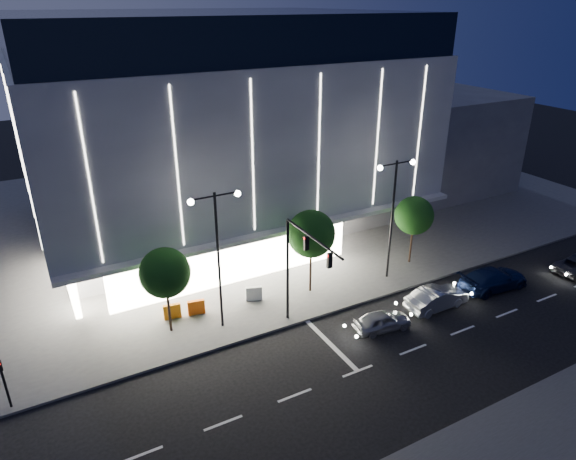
# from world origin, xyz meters

# --- Properties ---
(ground) EXTENTS (160.00, 160.00, 0.00)m
(ground) POSITION_xyz_m (0.00, 0.00, 0.00)
(ground) COLOR black
(ground) RESTS_ON ground
(sidewalk_museum) EXTENTS (70.00, 40.00, 0.15)m
(sidewalk_museum) POSITION_xyz_m (5.00, 24.00, 0.07)
(sidewalk_museum) COLOR #474747
(sidewalk_museum) RESTS_ON ground
(museum) EXTENTS (30.00, 25.80, 18.00)m
(museum) POSITION_xyz_m (2.98, 22.31, 9.27)
(museum) COLOR #4C4C51
(museum) RESTS_ON ground
(annex_building) EXTENTS (16.00, 20.00, 10.00)m
(annex_building) POSITION_xyz_m (26.00, 24.00, 5.00)
(annex_building) COLOR #4C4C51
(annex_building) RESTS_ON ground
(traffic_mast) EXTENTS (0.33, 5.89, 7.07)m
(traffic_mast) POSITION_xyz_m (1.00, 3.34, 5.03)
(traffic_mast) COLOR black
(traffic_mast) RESTS_ON ground
(street_lamp_west) EXTENTS (3.16, 0.36, 9.00)m
(street_lamp_west) POSITION_xyz_m (-3.00, 6.00, 5.96)
(street_lamp_west) COLOR black
(street_lamp_west) RESTS_ON ground
(street_lamp_east) EXTENTS (3.16, 0.36, 9.00)m
(street_lamp_east) POSITION_xyz_m (10.00, 6.00, 5.96)
(street_lamp_east) COLOR black
(street_lamp_east) RESTS_ON ground
(ped_signal_far) EXTENTS (0.22, 0.24, 3.00)m
(ped_signal_far) POSITION_xyz_m (-15.00, 4.50, 1.89)
(ped_signal_far) COLOR black
(ped_signal_far) RESTS_ON ground
(tree_left) EXTENTS (3.02, 3.02, 5.72)m
(tree_left) POSITION_xyz_m (-5.97, 7.02, 4.03)
(tree_left) COLOR black
(tree_left) RESTS_ON ground
(tree_mid) EXTENTS (3.25, 3.25, 6.15)m
(tree_mid) POSITION_xyz_m (4.03, 7.02, 4.33)
(tree_mid) COLOR black
(tree_mid) RESTS_ON ground
(tree_right) EXTENTS (2.91, 2.91, 5.51)m
(tree_right) POSITION_xyz_m (13.03, 7.02, 3.88)
(tree_right) COLOR black
(tree_right) RESTS_ON ground
(car_lead) EXTENTS (3.83, 1.94, 1.25)m
(car_lead) POSITION_xyz_m (5.64, 1.03, 0.63)
(car_lead) COLOR #939499
(car_lead) RESTS_ON ground
(car_second) EXTENTS (4.54, 1.66, 1.49)m
(car_second) POSITION_xyz_m (10.35, 1.26, 0.74)
(car_second) COLOR #A7ABAF
(car_second) RESTS_ON ground
(car_third) EXTENTS (5.46, 2.52, 1.55)m
(car_third) POSITION_xyz_m (15.65, 1.24, 0.77)
(car_third) COLOR #121E45
(car_third) RESTS_ON ground
(barrier_a) EXTENTS (1.12, 0.39, 1.00)m
(barrier_a) POSITION_xyz_m (-5.51, 8.27, 0.65)
(barrier_a) COLOR orange
(barrier_a) RESTS_ON sidewalk_museum
(barrier_c) EXTENTS (1.13, 0.44, 1.00)m
(barrier_c) POSITION_xyz_m (-4.00, 7.99, 0.65)
(barrier_c) COLOR #FF5E0E
(barrier_c) RESTS_ON sidewalk_museum
(barrier_d) EXTENTS (1.12, 0.59, 1.00)m
(barrier_d) POSITION_xyz_m (0.01, 7.75, 0.65)
(barrier_d) COLOR beige
(barrier_d) RESTS_ON sidewalk_museum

